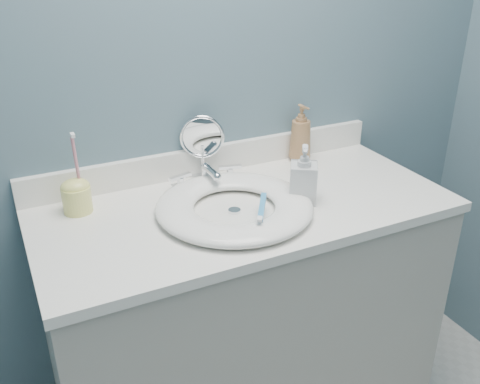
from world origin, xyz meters
TOP-DOWN VIEW (x-y plane):
  - back_wall at (0.00, 1.25)m, footprint 2.20×0.02m
  - vanity_cabinet at (0.00, 0.97)m, footprint 1.20×0.55m
  - countertop at (0.00, 0.97)m, footprint 1.22×0.57m
  - backsplash at (0.00, 1.24)m, footprint 1.22×0.02m
  - basin at (-0.05, 0.94)m, footprint 0.45×0.45m
  - drain at (-0.05, 0.94)m, footprint 0.04×0.04m
  - faucet at (-0.05, 1.14)m, footprint 0.25×0.13m
  - makeup_mirror at (-0.04, 1.21)m, footprint 0.14×0.08m
  - soap_bottle_amber at (0.32, 1.20)m, footprint 0.08×0.08m
  - soap_bottle_clear at (0.16, 0.92)m, footprint 0.11×0.11m
  - toothbrush_holder at (-0.45, 1.14)m, footprint 0.08×0.08m
  - toothbrush_lying at (-0.01, 0.86)m, footprint 0.10×0.15m

SIDE VIEW (x-z plane):
  - vanity_cabinet at x=0.00m, z-range 0.00..0.85m
  - countertop at x=0.00m, z-range 0.85..0.88m
  - drain at x=-0.05m, z-range 0.88..0.89m
  - basin at x=-0.05m, z-range 0.88..0.92m
  - faucet at x=-0.05m, z-range 0.87..0.95m
  - toothbrush_lying at x=-0.01m, z-range 0.92..0.93m
  - backsplash at x=0.00m, z-range 0.88..0.97m
  - toothbrush_holder at x=-0.45m, z-range 0.82..1.05m
  - soap_bottle_clear at x=0.16m, z-range 0.88..1.05m
  - soap_bottle_amber at x=0.32m, z-range 0.88..1.08m
  - makeup_mirror at x=-0.04m, z-range 0.89..1.10m
  - back_wall at x=0.00m, z-range 0.00..2.40m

